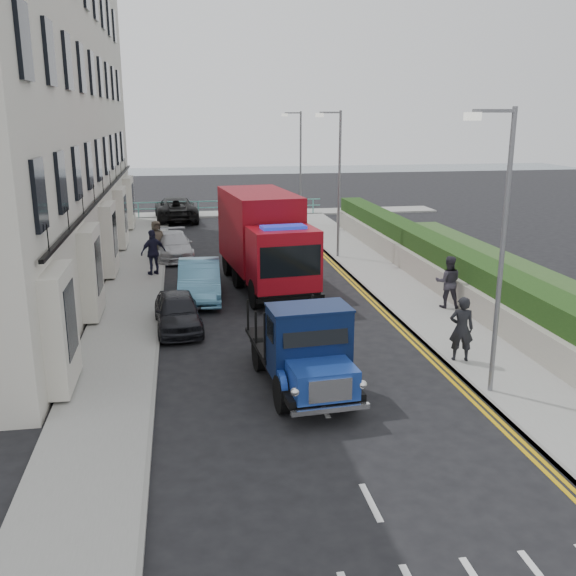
# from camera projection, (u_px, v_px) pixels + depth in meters

# --- Properties ---
(ground) EXTENTS (120.00, 120.00, 0.00)m
(ground) POSITION_uv_depth(u_px,v_px,m) (307.00, 375.00, 17.37)
(ground) COLOR black
(ground) RESTS_ON ground
(pavement_west) EXTENTS (2.40, 38.00, 0.12)m
(pavement_west) POSITION_uv_depth(u_px,v_px,m) (132.00, 293.00, 25.09)
(pavement_west) COLOR gray
(pavement_west) RESTS_ON ground
(pavement_east) EXTENTS (2.60, 38.00, 0.12)m
(pavement_east) POSITION_uv_depth(u_px,v_px,m) (390.00, 282.00, 26.77)
(pavement_east) COLOR gray
(pavement_east) RESTS_ON ground
(promenade) EXTENTS (30.00, 2.50, 0.12)m
(promenade) POSITION_uv_depth(u_px,v_px,m) (227.00, 214.00, 44.96)
(promenade) COLOR gray
(promenade) RESTS_ON ground
(sea_plane) EXTENTS (120.00, 120.00, 0.00)m
(sea_plane) POSITION_uv_depth(u_px,v_px,m) (207.00, 175.00, 74.47)
(sea_plane) COLOR #4B5867
(sea_plane) RESTS_ON ground
(terrace_west) EXTENTS (6.31, 30.20, 14.25)m
(terrace_west) POSITION_uv_depth(u_px,v_px,m) (21.00, 106.00, 26.35)
(terrace_west) COLOR beige
(terrace_west) RESTS_ON ground
(garden_east) EXTENTS (1.45, 28.00, 1.75)m
(garden_east) POSITION_uv_depth(u_px,v_px,m) (434.00, 261.00, 26.85)
(garden_east) COLOR #B2AD9E
(garden_east) RESTS_ON ground
(seafront_railing) EXTENTS (13.00, 0.08, 1.11)m
(seafront_railing) POSITION_uv_depth(u_px,v_px,m) (228.00, 208.00, 44.06)
(seafront_railing) COLOR #59B2A5
(seafront_railing) RESTS_ON ground
(lamp_near) EXTENTS (1.23, 0.18, 7.00)m
(lamp_near) POSITION_uv_depth(u_px,v_px,m) (499.00, 239.00, 15.09)
(lamp_near) COLOR slate
(lamp_near) RESTS_ON ground
(lamp_mid) EXTENTS (1.23, 0.18, 7.00)m
(lamp_mid) POSITION_uv_depth(u_px,v_px,m) (337.00, 176.00, 30.32)
(lamp_mid) COLOR slate
(lamp_mid) RESTS_ON ground
(lamp_far) EXTENTS (1.23, 0.18, 7.00)m
(lamp_far) POSITION_uv_depth(u_px,v_px,m) (299.00, 161.00, 39.83)
(lamp_far) COLOR slate
(lamp_far) RESTS_ON ground
(bedford_lorry) EXTENTS (2.31, 5.04, 2.32)m
(bedford_lorry) POSITION_uv_depth(u_px,v_px,m) (307.00, 355.00, 15.88)
(bedford_lorry) COLOR black
(bedford_lorry) RESTS_ON ground
(red_lorry) EXTENTS (3.24, 7.45, 3.78)m
(red_lorry) POSITION_uv_depth(u_px,v_px,m) (264.00, 238.00, 25.74)
(red_lorry) COLOR black
(red_lorry) RESTS_ON ground
(parked_car_front) EXTENTS (1.70, 3.69, 1.23)m
(parked_car_front) POSITION_uv_depth(u_px,v_px,m) (178.00, 311.00, 20.90)
(parked_car_front) COLOR black
(parked_car_front) RESTS_ON ground
(parked_car_mid) EXTENTS (1.71, 4.50, 1.47)m
(parked_car_mid) POSITION_uv_depth(u_px,v_px,m) (199.00, 280.00, 24.35)
(parked_car_mid) COLOR #5A9CC1
(parked_car_mid) RESTS_ON ground
(parked_car_rear) EXTENTS (2.02, 4.37, 1.24)m
(parked_car_rear) POSITION_uv_depth(u_px,v_px,m) (174.00, 245.00, 31.36)
(parked_car_rear) COLOR #B4B5B9
(parked_car_rear) RESTS_ON ground
(seafront_car_left) EXTENTS (2.95, 5.82, 1.58)m
(seafront_car_left) POSITION_uv_depth(u_px,v_px,m) (176.00, 209.00, 42.30)
(seafront_car_left) COLOR black
(seafront_car_left) RESTS_ON ground
(seafront_car_right) EXTENTS (2.09, 4.03, 1.31)m
(seafront_car_right) POSITION_uv_depth(u_px,v_px,m) (269.00, 210.00, 42.78)
(seafront_car_right) COLOR #AEAFB3
(seafront_car_right) RESTS_ON ground
(pedestrian_east_near) EXTENTS (0.77, 0.60, 1.86)m
(pedestrian_east_near) POSITION_uv_depth(u_px,v_px,m) (461.00, 329.00, 17.87)
(pedestrian_east_near) COLOR black
(pedestrian_east_near) RESTS_ON pavement_east
(pedestrian_east_far) EXTENTS (1.08, 0.94, 1.88)m
(pedestrian_east_far) POSITION_uv_depth(u_px,v_px,m) (448.00, 282.00, 22.81)
(pedestrian_east_far) COLOR #34303B
(pedestrian_east_far) RESTS_ON pavement_east
(pedestrian_west_near) EXTENTS (1.23, 0.96, 1.95)m
(pedestrian_west_near) POSITION_uv_depth(u_px,v_px,m) (153.00, 252.00, 27.52)
(pedestrian_west_near) COLOR #1C1D33
(pedestrian_west_near) RESTS_ON pavement_west
(pedestrian_west_far) EXTENTS (1.02, 0.84, 1.78)m
(pedestrian_west_far) POSITION_uv_depth(u_px,v_px,m) (157.00, 239.00, 30.86)
(pedestrian_west_far) COLOR #473E33
(pedestrian_west_far) RESTS_ON pavement_west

